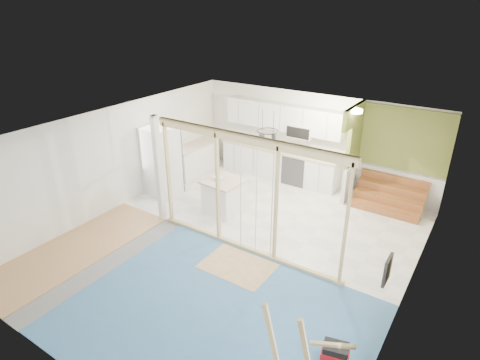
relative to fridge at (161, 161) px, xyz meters
The scene contains 16 objects.
room 3.26m from the fridge, 18.92° to the right, with size 7.01×8.01×2.61m.
floor_overlays 3.42m from the fridge, 17.50° to the right, with size 7.00×8.00×0.03m.
stud_frame 3.06m from the fridge, 20.61° to the right, with size 4.66×0.14×2.60m.
base_cabinets 2.77m from the fridge, 57.76° to the left, with size 4.45×2.24×0.93m.
upper_cabinets 3.65m from the fridge, 51.16° to the left, with size 3.60×0.41×0.85m.
green_partition 5.74m from the fridge, 27.03° to the left, with size 2.25×1.51×2.60m.
pot_rack 3.07m from the fridge, 16.94° to the left, with size 0.52×0.52×0.72m.
sheathing_panel 7.23m from the fridge, 24.99° to the right, with size 0.02×4.00×2.60m, color tan.
electrical_panel 6.98m from the fridge, 20.67° to the right, with size 0.04×0.30×0.40m, color #3B3B40.
ceiling_light 5.13m from the fridge, 23.58° to the left, with size 0.32×0.32×0.08m, color #FFEABF.
fridge is the anchor object (origin of this frame).
island 2.09m from the fridge, ahead, with size 0.97×0.97×0.88m.
bowl 1.90m from the fridge, ahead, with size 0.26×0.26×0.06m, color white.
soap_bottle_a 2.94m from the fridge, 69.32° to the left, with size 0.13×0.13×0.33m, color silver.
soap_bottle_b 4.35m from the fridge, 39.17° to the left, with size 0.09×0.09×0.19m, color silver.
toolbox 6.74m from the fridge, 25.02° to the right, with size 0.46×0.39×0.38m.
Camera 1 is at (4.18, -6.09, 4.94)m, focal length 30.00 mm.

